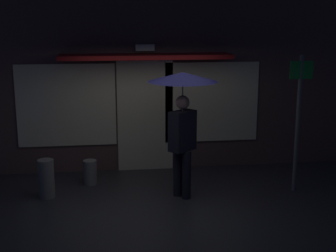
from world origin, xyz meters
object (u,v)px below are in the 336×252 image
at_px(sidewalk_bollard_2, 46,179).
at_px(street_sign_post, 298,116).
at_px(person_with_umbrella, 183,102).
at_px(sidewalk_bollard, 90,172).

bearing_deg(sidewalk_bollard_2, street_sign_post, -3.14).
relative_size(person_with_umbrella, sidewalk_bollard, 4.71).
height_order(person_with_umbrella, sidewalk_bollard_2, person_with_umbrella).
height_order(person_with_umbrella, sidewalk_bollard, person_with_umbrella).
distance_m(person_with_umbrella, sidewalk_bollard, 2.29).
bearing_deg(sidewalk_bollard, sidewalk_bollard_2, -141.29).
bearing_deg(person_with_umbrella, sidewalk_bollard, 112.12).
relative_size(street_sign_post, sidewalk_bollard, 5.27).
relative_size(street_sign_post, sidewalk_bollard_2, 3.58).
bearing_deg(sidewalk_bollard_2, sidewalk_bollard, 38.71).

